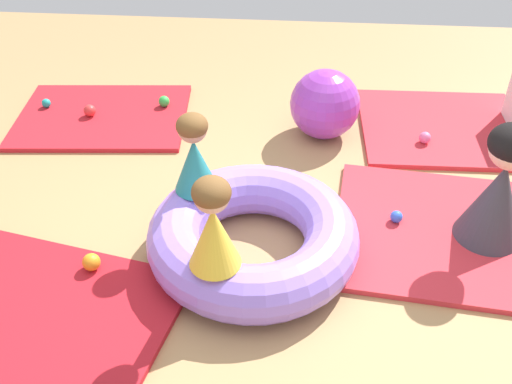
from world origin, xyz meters
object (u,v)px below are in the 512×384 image
(inflatable_cushion, at_px, (253,236))
(play_ball_pink, at_px, (425,138))
(child_in_teal, at_px, (194,154))
(play_ball_blue, at_px, (396,217))
(play_ball_red, at_px, (90,111))
(play_ball_orange, at_px, (91,262))
(play_ball_green, at_px, (164,101))
(exercise_ball_large, at_px, (325,104))
(adult_seated, at_px, (501,186))
(play_ball_teal, at_px, (46,103))
(child_in_yellow, at_px, (213,224))

(inflatable_cushion, xyz_separation_m, play_ball_pink, (1.22, 1.35, -0.08))
(child_in_teal, distance_m, play_ball_blue, 1.38)
(play_ball_red, xyz_separation_m, play_ball_orange, (0.57, -1.76, 0.00))
(play_ball_green, xyz_separation_m, exercise_ball_large, (1.36, -0.28, 0.19))
(play_ball_pink, relative_size, play_ball_blue, 1.13)
(adult_seated, bearing_deg, inflatable_cushion, -171.41)
(inflatable_cushion, distance_m, play_ball_pink, 1.82)
(play_ball_green, bearing_deg, adult_seated, -31.84)
(adult_seated, height_order, play_ball_red, adult_seated)
(adult_seated, bearing_deg, play_ball_green, 146.08)
(play_ball_orange, bearing_deg, play_ball_pink, 36.06)
(play_ball_teal, bearing_deg, inflatable_cushion, -40.65)
(inflatable_cushion, relative_size, adult_seated, 1.59)
(inflatable_cushion, bearing_deg, play_ball_teal, 139.35)
(play_ball_pink, bearing_deg, exercise_ball_large, 171.02)
(play_ball_red, xyz_separation_m, play_ball_green, (0.58, 0.21, -0.00))
(play_ball_orange, xyz_separation_m, play_ball_teal, (-0.99, 1.88, -0.02))
(child_in_teal, bearing_deg, play_ball_pink, -115.39)
(play_ball_green, bearing_deg, play_ball_orange, -90.48)
(play_ball_green, xyz_separation_m, play_ball_teal, (-1.00, -0.10, -0.01))
(child_in_teal, height_order, play_ball_orange, child_in_teal)
(play_ball_green, distance_m, play_ball_orange, 1.98)
(inflatable_cushion, height_order, play_ball_orange, inflatable_cushion)
(play_ball_blue, bearing_deg, child_in_teal, -174.38)
(inflatable_cushion, distance_m, play_ball_red, 2.15)
(child_in_teal, relative_size, play_ball_green, 5.53)
(adult_seated, xyz_separation_m, play_ball_teal, (-3.38, 1.38, -0.35))
(adult_seated, distance_m, play_ball_red, 3.24)
(play_ball_green, relative_size, exercise_ball_large, 0.17)
(play_ball_green, height_order, play_ball_blue, play_ball_green)
(play_ball_pink, height_order, play_ball_orange, play_ball_orange)
(adult_seated, xyz_separation_m, play_ball_orange, (-2.39, -0.50, -0.34))
(adult_seated, height_order, exercise_ball_large, adult_seated)
(play_ball_green, height_order, exercise_ball_large, exercise_ball_large)
(play_ball_pink, distance_m, exercise_ball_large, 0.82)
(play_ball_teal, bearing_deg, play_ball_orange, -62.31)
(play_ball_red, bearing_deg, play_ball_teal, 164.59)
(adult_seated, xyz_separation_m, play_ball_blue, (-0.55, 0.09, -0.35))
(child_in_yellow, bearing_deg, play_ball_teal, 143.17)
(adult_seated, bearing_deg, play_ball_teal, 155.75)
(child_in_yellow, xyz_separation_m, adult_seated, (1.62, 0.68, -0.17))
(child_in_teal, bearing_deg, play_ball_orange, 69.19)
(inflatable_cushion, height_order, child_in_yellow, child_in_yellow)
(play_ball_red, height_order, play_ball_orange, play_ball_orange)
(exercise_ball_large, bearing_deg, inflatable_cushion, -106.50)
(play_ball_red, bearing_deg, exercise_ball_large, -1.94)
(play_ball_green, xyz_separation_m, play_ball_orange, (-0.02, -1.98, 0.01))
(play_ball_blue, bearing_deg, play_ball_teal, 155.47)
(play_ball_orange, bearing_deg, play_ball_green, 89.52)
(play_ball_teal, bearing_deg, adult_seated, -22.17)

